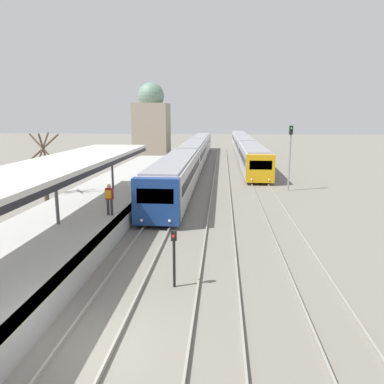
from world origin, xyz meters
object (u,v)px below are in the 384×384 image
person_on_platform (109,197)px  train_far (244,145)px  signal_post_near (174,253)px  train_near (193,153)px  signal_mast_far (290,150)px

person_on_platform → train_far: 40.82m
signal_post_near → train_near: bearing=93.3°
person_on_platform → signal_mast_far: size_ratio=0.31×
train_far → signal_post_near: (-5.00, -45.96, -0.30)m
train_far → signal_post_near: size_ratio=24.26×
train_near → train_far: size_ratio=1.02×
person_on_platform → train_near: size_ratio=0.03×
signal_post_near → signal_mast_far: 19.83m
person_on_platform → signal_post_near: bearing=-55.8°
train_far → person_on_platform: bearing=-103.0°
person_on_platform → signal_post_near: (4.21, -6.20, -0.61)m
train_near → signal_mast_far: size_ratio=9.84×
train_far → train_near: bearing=-117.2°
train_far → signal_post_near: bearing=-96.2°
person_on_platform → train_near: train_near is taller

